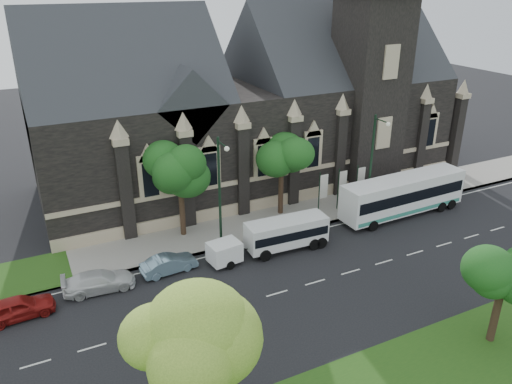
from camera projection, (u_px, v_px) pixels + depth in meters
ground at (315, 282)px, 34.46m from camera, size 160.00×160.00×0.00m
sidewalk at (255, 225)px, 42.25m from camera, size 80.00×5.00×0.15m
museum at (260, 102)px, 48.73m from camera, size 40.00×17.70×29.90m
tree_park_near at (191, 331)px, 19.92m from camera, size 4.42×4.42×8.56m
tree_park_east at (505, 269)px, 27.43m from camera, size 3.40×3.40×6.28m
tree_walk_right at (283, 151)px, 42.25m from camera, size 4.08×4.08×7.80m
tree_walk_left at (181, 169)px, 38.64m from camera, size 3.91×3.91×7.64m
street_lamp_near at (373, 160)px, 42.29m from camera, size 0.36×1.88×9.00m
street_lamp_mid at (221, 188)px, 36.64m from camera, size 0.36×1.88×9.00m
banner_flag_left at (322, 189)px, 43.45m from camera, size 0.90×0.10×4.00m
banner_flag_center at (341, 185)px, 44.26m from camera, size 0.90×0.10×4.00m
banner_flag_right at (359, 181)px, 45.07m from camera, size 0.90×0.10×4.00m
tour_coach at (403, 195)px, 43.52m from camera, size 12.13×3.08×3.52m
shuttle_bus at (287, 232)px, 38.16m from camera, size 6.47×2.54×2.47m
box_trailer at (224, 252)px, 36.27m from camera, size 3.36×1.98×1.75m
sedan at (169, 264)px, 35.41m from camera, size 4.12×1.76×1.32m
car_far_red at (18, 308)px, 30.63m from camera, size 4.38×1.98×1.46m
car_far_white at (99, 281)px, 33.37m from camera, size 4.85×2.24×1.37m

